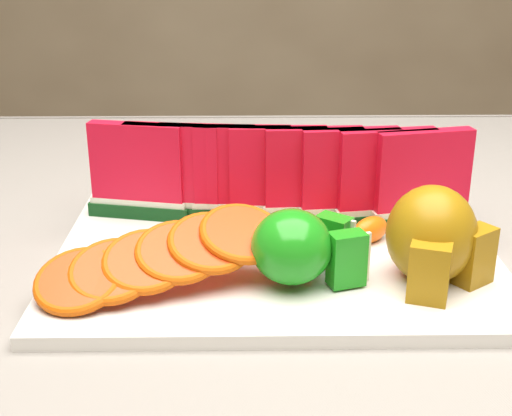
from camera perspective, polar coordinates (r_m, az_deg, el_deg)
The scene contains 11 objects.
table at distance 0.73m, azimuth -0.45°, elevation -10.84°, with size 1.40×0.90×0.75m.
tablecloth at distance 0.70m, azimuth -0.46°, elevation -6.53°, with size 1.53×1.03×0.20m.
platter at distance 0.66m, azimuth 1.64°, elevation -3.77°, with size 0.40×0.30×0.01m.
apple_cluster at distance 0.59m, azimuth 3.55°, elevation -3.15°, with size 0.10×0.08×0.06m.
pear_cluster at distance 0.61m, azimuth 14.03°, elevation -2.33°, with size 0.09×0.09×0.08m.
side_plate at distance 0.99m, azimuth 3.62°, elevation 4.85°, with size 0.23×0.23×0.01m.
fork at distance 0.90m, azimuth -12.01°, elevation 2.59°, with size 0.04×0.19×0.00m.
watermelon_row at distance 0.70m, azimuth 1.74°, elevation 2.45°, with size 0.39×0.07×0.10m.
orange_fan_front at distance 0.59m, azimuth -7.49°, elevation -3.84°, with size 0.22×0.13×0.06m.
orange_fan_back at distance 0.77m, azimuth -2.21°, elevation 1.80°, with size 0.23×0.10×0.04m.
tangerine_segments at distance 0.67m, azimuth 1.93°, elevation -1.85°, with size 0.20×0.07×0.03m.
Camera 1 is at (-0.00, -0.62, 1.05)m, focal length 50.00 mm.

